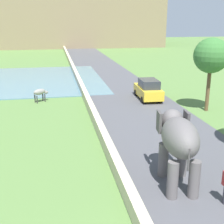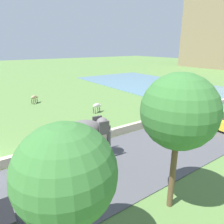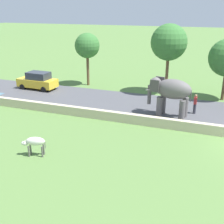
# 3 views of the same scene
# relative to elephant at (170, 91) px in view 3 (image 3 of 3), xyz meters

# --- Properties ---
(road_surface) EXTENTS (7.00, 120.00, 0.06)m
(road_surface) POSITION_rel_elephant_xyz_m (1.54, 14.12, -2.01)
(road_surface) COLOR #4C4C51
(road_surface) RESTS_ON ground
(barrier_wall) EXTENTS (0.40, 110.00, 0.70)m
(barrier_wall) POSITION_rel_elephant_xyz_m (-2.26, 12.12, -1.68)
(barrier_wall) COLOR beige
(barrier_wall) RESTS_ON ground
(elephant) EXTENTS (1.78, 3.56, 2.99)m
(elephant) POSITION_rel_elephant_xyz_m (0.00, 0.00, 0.00)
(elephant) COLOR #605B5B
(elephant) RESTS_ON ground
(person_beside_elephant) EXTENTS (0.36, 0.22, 1.63)m
(person_beside_elephant) POSITION_rel_elephant_xyz_m (1.27, -1.79, -1.16)
(person_beside_elephant) COLOR #33333D
(person_beside_elephant) RESTS_ON ground
(car_yellow) EXTENTS (1.93, 4.07, 1.80)m
(car_yellow) POSITION_rel_elephant_xyz_m (3.12, 13.93, -1.14)
(car_yellow) COLOR gold
(car_yellow) RESTS_ON ground
(cow_white) EXTENTS (0.73, 1.42, 1.15)m
(cow_white) POSITION_rel_elephant_xyz_m (-8.82, 6.03, -1.20)
(cow_white) COLOR silver
(cow_white) RESTS_ON ground
(tree_near) EXTENTS (2.59, 2.59, 5.49)m
(tree_near) POSITION_rel_elephant_xyz_m (6.52, 9.86, 2.12)
(tree_near) COLOR brown
(tree_near) RESTS_ON ground
(tree_far) EXTENTS (3.35, 3.35, 6.60)m
(tree_far) POSITION_rel_elephant_xyz_m (6.08, 1.37, 2.87)
(tree_far) COLOR brown
(tree_far) RESTS_ON ground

